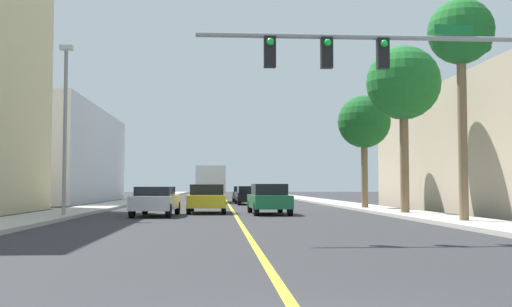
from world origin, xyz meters
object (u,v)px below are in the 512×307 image
Objects in this scene: palm_mid at (403,84)px; palm_far at (364,123)px; car_black at (248,195)px; car_silver at (156,200)px; palm_near at (461,36)px; traffic_signal_mast at (407,75)px; car_green at (269,199)px; car_gray at (243,194)px; car_yellow at (207,199)px; street_lamp at (65,120)px; delivery_truck at (210,183)px.

palm_far is (-0.29, 6.64, -1.16)m from palm_mid.
car_black is at bearing 110.91° from palm_mid.
palm_far reaches higher than car_silver.
car_black is 0.95× the size of car_silver.
palm_mid reaches higher than car_black.
traffic_signal_mast is at bearing -124.75° from palm_near.
car_silver is (-11.49, -6.44, -4.39)m from palm_far.
car_silver is (-11.87, 6.83, -6.22)m from palm_near.
palm_near is 12.22m from car_green.
palm_near is at bearing -76.04° from car_black.
car_gray is at bearing 108.32° from palm_far.
palm_far is 1.48× the size of car_yellow.
palm_near is 1.03× the size of palm_mid.
palm_far is 20.50m from car_gray.
street_lamp is 25.68m from delivery_truck.
palm_near is 1.78× the size of car_silver.
car_silver is at bearing 150.08° from palm_near.
delivery_truck reaches higher than car_black.
palm_mid is at bearing -87.48° from palm_far.
delivery_truck is (-2.92, -2.48, 0.91)m from car_gray.
car_black is 17.82m from car_silver.
street_lamp is at bearing -173.93° from palm_mid.
palm_far is (15.25, 8.29, 0.85)m from street_lamp.
car_yellow is (-5.70, 15.36, -3.68)m from traffic_signal_mast.
palm_mid is 1.12× the size of delivery_truck.
palm_near reaches higher than car_gray.
car_green is at bearing -88.43° from car_gray.
traffic_signal_mast is 15.81m from street_lamp.
palm_near reaches higher than palm_far.
palm_far is at bearing -70.66° from car_gray.
palm_near is at bearing 55.25° from traffic_signal_mast.
traffic_signal_mast is 14.60m from car_green.
traffic_signal_mast reaches higher than car_gray.
palm_far is at bearing 37.19° from car_green.
traffic_signal_mast is 35.92m from delivery_truck.
palm_mid reaches higher than traffic_signal_mast.
traffic_signal_mast is 7.21m from palm_near.
car_silver is at bearing -150.72° from palm_far.
car_black is at bearing -64.85° from delivery_truck.
palm_mid is at bearing 90.83° from palm_near.
palm_near is 1.81× the size of car_green.
delivery_truck is (2.28, 22.97, 0.89)m from car_silver.
street_lamp is at bearing 138.22° from traffic_signal_mast.
car_green is at bearing 164.93° from palm_mid.
traffic_signal_mast reaches higher than delivery_truck.
car_gray is (5.20, 25.45, -0.02)m from car_silver.
palm_far reaches higher than car_green.
street_lamp is 5.49m from car_silver.
car_black is 6.66m from delivery_truck.
car_yellow is at bearing -159.28° from palm_far.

